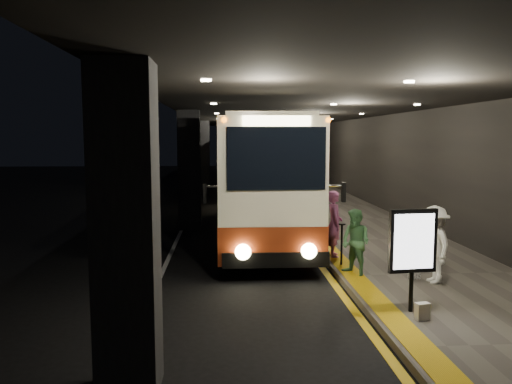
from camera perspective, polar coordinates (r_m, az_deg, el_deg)
name	(u,v)px	position (r m, az deg, el deg)	size (l,w,h in m)	color
ground	(232,252)	(14.98, -2.79, -6.92)	(90.00, 90.00, 0.00)	black
lane_line_white	(184,224)	(19.95, -8.19, -3.63)	(0.12, 50.00, 0.01)	silver
kerb_stripe_yellow	(289,223)	(20.04, 3.74, -3.53)	(0.18, 50.00, 0.01)	gold
sidewalk	(348,220)	(20.48, 10.43, -3.22)	(4.50, 50.00, 0.15)	#514C44
tactile_strip	(301,219)	(20.09, 5.16, -3.09)	(0.50, 50.00, 0.01)	gold
terminal_wall	(405,148)	(20.87, 16.62, 4.88)	(0.10, 50.00, 6.00)	black
support_columns	(189,170)	(18.67, -7.62, 2.49)	(0.80, 24.80, 4.40)	black
canopy	(293,107)	(19.80, 4.27, 9.69)	(9.00, 50.00, 0.40)	black
coach_main	(258,181)	(17.65, 0.25, 1.28)	(2.72, 12.62, 3.92)	#F0E9C9
coach_second	(243,164)	(31.18, -1.44, 3.24)	(2.89, 11.73, 3.66)	#F0E9C9
passenger_boarding	(334,224)	(13.86, 8.94, -3.60)	(0.66, 0.44, 1.82)	#BD5894
passenger_waiting_green	(356,242)	(12.14, 11.32, -5.64)	(0.77, 0.47, 1.58)	#47804D
passenger_waiting_white	(435,244)	(11.96, 19.73, -5.67)	(1.13, 0.52, 1.75)	silver
bag_polka	(414,271)	(12.30, 17.62, -8.65)	(0.27, 0.12, 0.33)	black
bag_plain	(422,311)	(9.70, 18.48, -12.81)	(0.25, 0.14, 0.31)	silver
info_sign	(413,243)	(9.76, 17.49, -5.56)	(0.93, 0.21, 1.95)	black
stanchion_post	(342,245)	(13.02, 9.76, -5.95)	(0.05, 0.05, 1.07)	black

